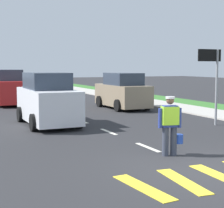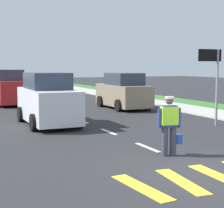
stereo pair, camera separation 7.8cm
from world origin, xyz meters
name	(u,v)px [view 2 (the right image)]	position (x,y,z in m)	size (l,w,h in m)	color
ground_plane	(28,99)	(0.00, 21.00, 0.00)	(96.00, 96.00, 0.00)	#28282B
sidewalk_right	(195,110)	(7.20, 10.00, 0.00)	(2.40, 72.00, 0.14)	#B2ADA3
crosswalk_stripes	(218,176)	(0.00, -0.56, 0.01)	(4.46, 1.93, 0.01)	yellow
lane_center_line	(18,95)	(0.00, 25.20, 0.00)	(0.14, 46.40, 0.01)	silver
road_worker	(170,123)	(0.05, 1.56, 0.93)	(0.77, 0.39, 1.67)	#383D4C
lane_direction_sign	(213,68)	(4.56, 5.31, 2.41)	(1.16, 0.11, 3.20)	gray
car_oncoming_lead	(48,101)	(-1.66, 8.40, 1.04)	(2.06, 4.36, 2.23)	silver
car_oncoming_second	(10,89)	(-1.86, 17.37, 1.06)	(1.96, 4.11, 2.27)	red
car_parked_far	(123,92)	(3.93, 12.54, 0.98)	(2.06, 4.24, 2.10)	gray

